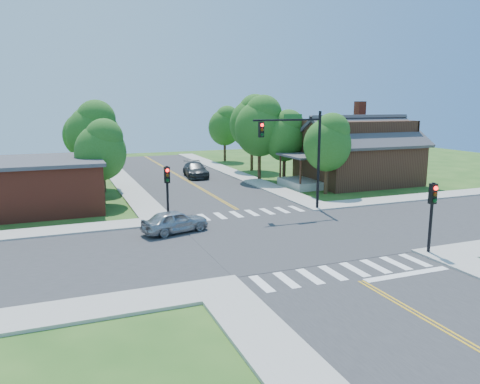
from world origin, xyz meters
name	(u,v)px	position (x,y,z in m)	size (l,w,h in m)	color
ground	(284,237)	(0.00, 0.00, 0.00)	(100.00, 100.00, 0.00)	#234F18
road_ns	(284,237)	(0.00, 0.00, 0.02)	(10.00, 90.00, 0.04)	#2D2D30
road_ew	(284,237)	(0.00, 0.00, 0.03)	(90.00, 10.00, 0.04)	#2D2D30
intersection_patch	(284,237)	(0.00, 0.00, 0.00)	(10.20, 10.20, 0.06)	#2D2D30
sidewalk_ne	(352,179)	(15.82, 15.82, 0.07)	(40.00, 40.00, 0.14)	#9E9B93
sidewalk_nw	(9,204)	(-15.82, 15.82, 0.07)	(40.00, 40.00, 0.14)	#9E9B93
crosswalk_north	(244,213)	(0.00, 6.20, 0.05)	(8.85, 2.00, 0.01)	white
crosswalk_south	(344,271)	(0.00, -6.20, 0.05)	(8.85, 2.00, 0.01)	white
centerline	(284,236)	(0.00, 0.00, 0.05)	(0.30, 90.00, 0.01)	gold
stop_bar	(407,275)	(2.50, -7.60, 0.00)	(4.60, 0.45, 0.09)	white
signal_mast_ne	(299,145)	(3.91, 5.59, 4.85)	(5.30, 0.42, 7.20)	black
signal_pole_se	(432,205)	(5.60, -5.62, 2.66)	(0.34, 0.42, 3.80)	black
signal_pole_nw	(167,184)	(-5.60, 5.58, 2.66)	(0.34, 0.42, 3.80)	black
house_ne	(357,149)	(15.11, 14.23, 3.33)	(13.05, 8.80, 7.11)	#341A12
building_nw	(28,185)	(-14.20, 13.20, 1.88)	(10.40, 8.40, 3.73)	maroon
tree_e_a	(329,141)	(9.47, 10.49, 4.56)	(4.10, 3.89, 6.96)	#382314
tree_e_b	(286,135)	(9.11, 17.76, 4.68)	(4.20, 3.99, 7.15)	#382314
tree_e_c	(253,121)	(9.08, 25.98, 5.73)	(5.15, 4.89, 8.75)	#382314
tree_e_d	(225,125)	(9.14, 35.41, 4.84)	(4.35, 4.13, 7.40)	#382314
tree_w_a	(102,148)	(-8.87, 13.32, 4.34)	(3.90, 3.70, 6.63)	#382314
tree_w_b	(94,131)	(-8.81, 20.43, 5.28)	(4.74, 4.50, 8.06)	#382314
tree_w_c	(85,132)	(-9.19, 27.93, 4.77)	(4.29, 4.07, 7.29)	#382314
tree_w_d	(81,131)	(-9.09, 37.23, 4.32)	(3.89, 3.69, 6.60)	#382314
tree_house	(261,125)	(7.07, 19.28, 5.61)	(5.04, 4.78, 8.56)	#382314
tree_bldg	(103,148)	(-8.30, 18.36, 3.87)	(3.48, 3.31, 5.92)	#382314
car_silver	(175,222)	(-5.72, 3.24, 0.69)	(4.36, 2.62, 1.39)	#A2A6A9
car_dgrey	(196,170)	(1.46, 23.42, 0.77)	(2.66, 5.47, 1.53)	#2E3133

